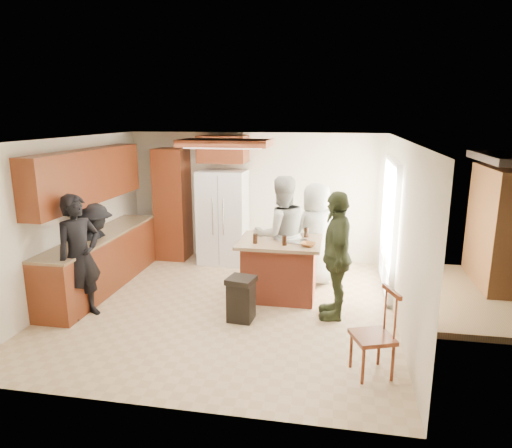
% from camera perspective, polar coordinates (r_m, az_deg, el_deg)
% --- Properties ---
extents(room_shell, '(8.00, 5.20, 5.00)m').
position_cam_1_polar(room_shell, '(8.58, 28.70, -1.44)').
color(room_shell, tan).
rests_on(room_shell, ground).
extents(person_front_left, '(0.73, 0.80, 1.79)m').
position_cam_1_polar(person_front_left, '(6.87, -21.21, -3.86)').
color(person_front_left, black).
rests_on(person_front_left, ground).
extents(person_behind_left, '(1.08, 0.91, 1.91)m').
position_cam_1_polar(person_behind_left, '(7.35, 3.15, -1.33)').
color(person_behind_left, gray).
rests_on(person_behind_left, ground).
extents(person_behind_right, '(1.02, 0.92, 1.75)m').
position_cam_1_polar(person_behind_right, '(7.73, 7.50, -1.30)').
color(person_behind_right, '#969890').
rests_on(person_behind_right, ground).
extents(person_side_right, '(0.60, 1.10, 1.83)m').
position_cam_1_polar(person_side_right, '(6.50, 10.00, -3.88)').
color(person_side_right, '#323B22').
rests_on(person_side_right, ground).
extents(person_counter, '(0.73, 1.05, 1.49)m').
position_cam_1_polar(person_counter, '(7.69, -19.29, -3.05)').
color(person_counter, black).
rests_on(person_counter, ground).
extents(left_cabinetry, '(0.64, 3.00, 2.30)m').
position_cam_1_polar(left_cabinetry, '(7.92, -19.27, -0.98)').
color(left_cabinetry, maroon).
rests_on(left_cabinetry, ground).
extents(back_wall_units, '(1.80, 0.60, 2.45)m').
position_cam_1_polar(back_wall_units, '(9.07, -8.86, 4.13)').
color(back_wall_units, maroon).
rests_on(back_wall_units, ground).
extents(refrigerator, '(0.90, 0.76, 1.80)m').
position_cam_1_polar(refrigerator, '(8.86, -4.12, 0.88)').
color(refrigerator, white).
rests_on(refrigerator, ground).
extents(kitchen_island, '(1.28, 1.03, 0.93)m').
position_cam_1_polar(kitchen_island, '(7.24, 2.99, -5.52)').
color(kitchen_island, '#A5422A').
rests_on(kitchen_island, ground).
extents(island_items, '(0.98, 0.70, 0.15)m').
position_cam_1_polar(island_items, '(6.98, 4.73, -2.03)').
color(island_items, silver).
rests_on(island_items, kitchen_island).
extents(trash_bin, '(0.42, 0.42, 0.63)m').
position_cam_1_polar(trash_bin, '(6.49, -1.87, -9.29)').
color(trash_bin, black).
rests_on(trash_bin, ground).
extents(spindle_chair, '(0.54, 0.54, 0.99)m').
position_cam_1_polar(spindle_chair, '(5.34, 14.58, -13.47)').
color(spindle_chair, maroon).
rests_on(spindle_chair, ground).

